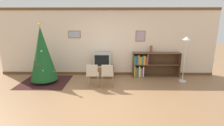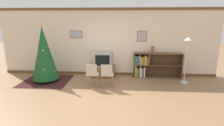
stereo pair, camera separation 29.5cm
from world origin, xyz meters
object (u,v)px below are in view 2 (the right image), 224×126
(television, at_px, (103,59))
(folding_chair_right, at_px, (107,74))
(tv_console, at_px, (103,71))
(folding_chair_left, at_px, (92,74))
(bookshelf, at_px, (149,65))
(vase, at_px, (153,49))
(standing_lamp, at_px, (188,48))
(christmas_tree, at_px, (44,53))

(television, xyz_separation_m, folding_chair_right, (0.25, -1.13, -0.25))
(tv_console, xyz_separation_m, folding_chair_left, (-0.25, -1.13, 0.25))
(television, relative_size, bookshelf, 0.36)
(folding_chair_left, bearing_deg, vase, 30.13)
(tv_console, xyz_separation_m, folding_chair_right, (0.25, -1.13, 0.25))
(bookshelf, xyz_separation_m, standing_lamp, (1.22, -0.57, 0.80))
(folding_chair_right, height_order, standing_lamp, standing_lamp)
(television, distance_m, folding_chair_left, 1.19)
(folding_chair_right, bearing_deg, bookshelf, 37.98)
(television, bearing_deg, standing_lamp, -9.03)
(tv_console, relative_size, vase, 3.36)
(bookshelf, bearing_deg, christmas_tree, -169.17)
(television, xyz_separation_m, folding_chair_left, (-0.25, -1.13, -0.25))
(folding_chair_left, relative_size, folding_chair_right, 1.00)
(christmas_tree, bearing_deg, standing_lamp, 1.95)
(vase, relative_size, standing_lamp, 0.16)
(folding_chair_left, bearing_deg, television, 77.32)
(tv_console, distance_m, standing_lamp, 3.25)
(vase, height_order, standing_lamp, standing_lamp)
(tv_console, xyz_separation_m, standing_lamp, (3.04, -0.49, 1.05))
(television, distance_m, bookshelf, 1.84)
(standing_lamp, bearing_deg, christmas_tree, -178.05)
(christmas_tree, distance_m, folding_chair_left, 1.98)
(folding_chair_right, relative_size, bookshelf, 0.44)
(tv_console, relative_size, television, 1.35)
(christmas_tree, xyz_separation_m, vase, (4.01, 0.79, 0.06))
(tv_console, distance_m, folding_chair_left, 1.19)
(tv_console, bearing_deg, standing_lamp, -9.07)
(folding_chair_left, distance_m, bookshelf, 2.41)
(folding_chair_left, xyz_separation_m, bookshelf, (2.07, 1.22, 0.01))
(vase, bearing_deg, bookshelf, -157.29)
(tv_console, distance_m, folding_chair_right, 1.19)
(television, bearing_deg, folding_chair_left, -102.68)
(tv_console, bearing_deg, vase, 3.96)
(christmas_tree, bearing_deg, folding_chair_right, -11.48)
(bookshelf, bearing_deg, folding_chair_left, -149.50)
(tv_console, distance_m, vase, 2.13)
(bookshelf, bearing_deg, television, -177.16)
(vase, xyz_separation_m, standing_lamp, (1.11, -0.62, 0.17))
(vase, bearing_deg, tv_console, -176.04)
(television, bearing_deg, christmas_tree, -162.52)
(christmas_tree, height_order, tv_console, christmas_tree)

